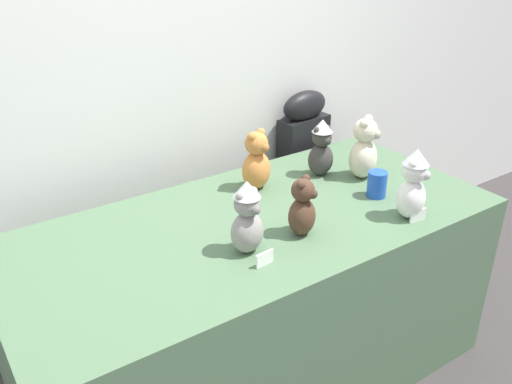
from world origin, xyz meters
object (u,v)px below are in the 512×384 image
instrument_case (301,184)px  teddy_bear_charcoal (321,148)px  teddy_bear_snow (413,185)px  display_table (256,302)px  teddy_bear_ash (247,218)px  teddy_bear_ginger (256,162)px  teddy_bear_cocoa (302,208)px  party_cup_blue (377,184)px  teddy_bear_cream (364,150)px

instrument_case → teddy_bear_charcoal: bearing=-125.6°
teddy_bear_snow → teddy_bear_charcoal: size_ratio=1.08×
display_table → teddy_bear_ash: size_ratio=7.10×
instrument_case → teddy_bear_ash: 1.19m
instrument_case → teddy_bear_snow: teddy_bear_snow is taller
teddy_bear_ginger → teddy_bear_charcoal: same height
teddy_bear_cocoa → party_cup_blue: bearing=-25.0°
teddy_bear_ash → teddy_bear_charcoal: teddy_bear_ash is taller
teddy_bear_charcoal → party_cup_blue: teddy_bear_charcoal is taller
teddy_bear_charcoal → teddy_bear_ginger: bearing=174.6°
instrument_case → teddy_bear_snow: size_ratio=3.71×
instrument_case → teddy_bear_charcoal: (-0.22, -0.39, 0.39)m
party_cup_blue → teddy_bear_charcoal: bearing=100.4°
teddy_bear_ash → party_cup_blue: bearing=-5.9°
instrument_case → teddy_bear_charcoal: 0.59m
teddy_bear_ginger → teddy_bear_cream: teddy_bear_cream is taller
teddy_bear_cream → party_cup_blue: size_ratio=2.56×
display_table → teddy_bear_cream: size_ratio=6.83×
instrument_case → teddy_bear_ash: teddy_bear_ash is taller
instrument_case → teddy_bear_cocoa: bearing=-135.6°
teddy_bear_ash → teddy_bear_cream: (0.76, 0.23, -0.00)m
teddy_bear_cream → teddy_bear_charcoal: bearing=109.0°
instrument_case → teddy_bear_snow: bearing=-108.4°
teddy_bear_charcoal → teddy_bear_cream: size_ratio=0.93×
teddy_bear_cocoa → teddy_bear_cream: teddy_bear_cream is taller
teddy_bear_ash → teddy_bear_cream: teddy_bear_cream is taller
teddy_bear_ash → party_cup_blue: size_ratio=2.46×
teddy_bear_ginger → teddy_bear_cream: bearing=-39.3°
party_cup_blue → display_table: bearing=167.9°
teddy_bear_ginger → party_cup_blue: (0.37, -0.35, -0.07)m
teddy_bear_ginger → teddy_bear_charcoal: 0.32m
teddy_bear_ash → teddy_bear_charcoal: size_ratio=1.03×
display_table → instrument_case: 0.91m
display_table → teddy_bear_ash: teddy_bear_ash is taller
teddy_bear_cream → teddy_bear_ginger: bearing=129.5°
display_table → party_cup_blue: party_cup_blue is taller
teddy_bear_cream → party_cup_blue: bearing=-146.1°
instrument_case → teddy_bear_ash: (-0.84, -0.74, 0.39)m
display_table → teddy_bear_cocoa: teddy_bear_cocoa is taller
teddy_bear_ash → teddy_bear_charcoal: bearing=19.0°
display_table → teddy_bear_snow: teddy_bear_snow is taller
teddy_bear_ginger → display_table: bearing=-143.1°
teddy_bear_cocoa → teddy_bear_cream: 0.58m
instrument_case → teddy_bear_ash: size_ratio=3.90×
instrument_case → teddy_bear_ginger: (-0.53, -0.34, 0.38)m
teddy_bear_ginger → teddy_bear_cream: (0.46, -0.17, 0.01)m
teddy_bear_ginger → teddy_bear_ash: 0.50m
display_table → instrument_case: bearing=39.8°
instrument_case → party_cup_blue: 0.78m
teddy_bear_ginger → teddy_bear_cream: size_ratio=0.93×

